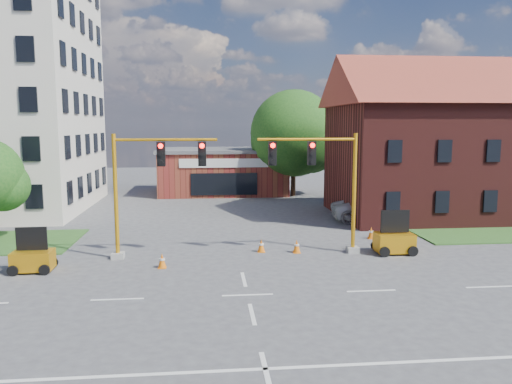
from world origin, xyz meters
TOP-DOWN VIEW (x-y plane):
  - ground at (0.00, 0.00)m, footprint 120.00×120.00m
  - lane_markings at (0.00, -3.00)m, footprint 60.00×36.00m
  - brick_shop at (0.00, 29.98)m, footprint 12.40×8.40m
  - townhouse_row at (18.00, 16.00)m, footprint 21.00×11.00m
  - tree_large at (6.91, 27.08)m, footprint 8.43×8.03m
  - signal_mast_west at (-4.36, 6.00)m, footprint 5.30×0.60m
  - signal_mast_east at (4.36, 6.00)m, footprint 5.30×0.60m
  - trailer_west at (-9.43, 4.08)m, footprint 1.75×1.18m
  - trailer_east at (8.09, 5.64)m, footprint 1.92×1.29m
  - cone_a at (-3.66, 4.10)m, footprint 0.40×0.40m
  - cone_b at (1.26, 6.56)m, footprint 0.40×0.40m
  - cone_c at (3.08, 6.23)m, footprint 0.40×0.40m
  - cone_d at (8.00, 9.00)m, footprint 0.40×0.40m
  - pickup_white at (10.01, 14.20)m, footprint 6.20×3.30m

SIDE VIEW (x-z plane):
  - ground at x=0.00m, z-range 0.00..0.00m
  - lane_markings at x=0.00m, z-range 0.00..0.01m
  - cone_a at x=-3.66m, z-range -0.01..0.69m
  - cone_b at x=1.26m, z-range -0.01..0.69m
  - cone_c at x=3.08m, z-range -0.01..0.69m
  - cone_d at x=8.00m, z-range -0.01..0.69m
  - trailer_west at x=-9.43m, z-range -0.37..1.60m
  - trailer_east at x=8.09m, z-range -0.41..1.76m
  - pickup_white at x=10.01m, z-range 0.00..1.66m
  - brick_shop at x=0.00m, z-range 0.01..4.31m
  - signal_mast_west at x=-4.36m, z-range 0.82..7.02m
  - signal_mast_east at x=4.36m, z-range 0.82..7.02m
  - tree_large at x=6.91m, z-range 0.66..10.50m
  - townhouse_row at x=18.00m, z-range 0.18..11.68m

